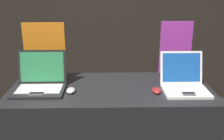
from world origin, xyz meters
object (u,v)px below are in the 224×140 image
Objects in this scene: laptop_front at (40,81)px; promo_stand_back at (175,50)px; promo_stand_front at (45,53)px; mouse_back at (156,90)px; mouse_front at (71,90)px; laptop_back at (184,81)px.

promo_stand_back reaches higher than laptop_front.
promo_stand_back is (1.15, 0.06, -0.00)m from promo_stand_front.
mouse_back is at bearing -19.34° from promo_stand_front.
laptop_front is at bearing 164.50° from mouse_front.
laptop_front is 1.20m from promo_stand_back.
mouse_front is 0.90m from laptop_back.
promo_stand_front reaches higher than mouse_back.
promo_stand_back reaches higher than mouse_back.
mouse_front is at bearing -177.10° from laptop_back.
promo_stand_back is at bearing 3.14° from promo_stand_front.
laptop_back reaches higher than mouse_front.
laptop_front is 3.66× the size of mouse_front.
mouse_front reaches higher than mouse_back.
promo_stand_front is 1.42× the size of laptop_back.
promo_stand_back is at bearing 22.51° from mouse_front.
laptop_front is at bearing 174.87° from mouse_back.
mouse_front is at bearing -51.07° from promo_stand_front.
mouse_back is at bearing -120.70° from promo_stand_back.
laptop_back is 3.02× the size of mouse_back.
promo_stand_front is (-0.25, 0.31, 0.22)m from mouse_front.
mouse_front is 0.46m from promo_stand_front.
laptop_front is 1.15m from laptop_back.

